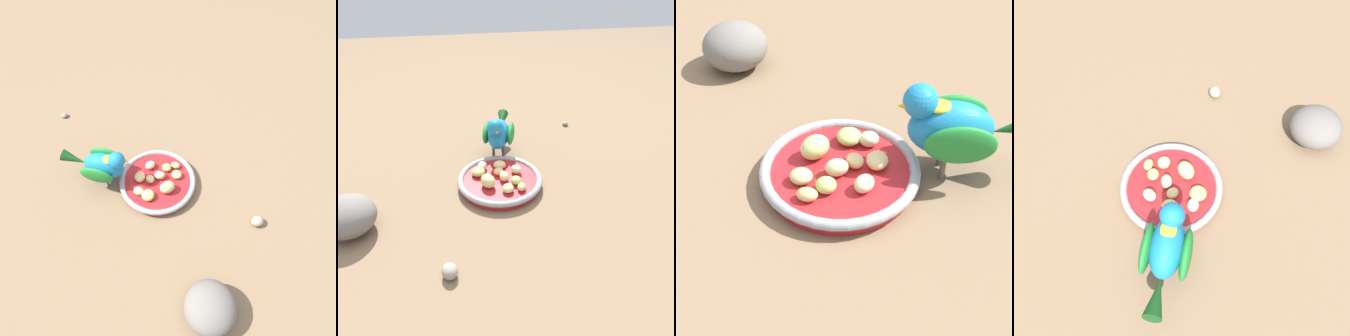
{
  "view_description": "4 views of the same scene",
  "coord_description": "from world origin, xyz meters",
  "views": [
    {
      "loc": [
        0.42,
        0.0,
        0.67
      ],
      "look_at": [
        -0.0,
        0.04,
        0.06
      ],
      "focal_mm": 31.01,
      "sensor_mm": 36.0,
      "label": 1
    },
    {
      "loc": [
        0.12,
        0.59,
        0.44
      ],
      "look_at": [
        -0.0,
        0.01,
        0.05
      ],
      "focal_mm": 32.5,
      "sensor_mm": 36.0,
      "label": 2
    },
    {
      "loc": [
        -0.45,
        0.14,
        0.44
      ],
      "look_at": [
        -0.01,
        0.01,
        0.04
      ],
      "focal_mm": 54.07,
      "sensor_mm": 36.0,
      "label": 3
    },
    {
      "loc": [
        -0.01,
        -0.29,
        0.6
      ],
      "look_at": [
        0.03,
        0.03,
        0.05
      ],
      "focal_mm": 35.31,
      "sensor_mm": 36.0,
      "label": 4
    }
  ],
  "objects": [
    {
      "name": "ground_plane",
      "position": [
        0.0,
        0.0,
        0.0
      ],
      "size": [
        4.0,
        4.0,
        0.0
      ],
      "primitive_type": "plane",
      "color": "#7A6047"
    },
    {
      "name": "parrot",
      "position": [
        -0.02,
        -0.13,
        0.07
      ],
      "size": [
        0.11,
        0.18,
        0.13
      ],
      "rotation": [
        0.0,
        0.0,
        1.25
      ],
      "color": "#59544C",
      "rests_on": "ground_plane"
    },
    {
      "name": "apple_piece_5",
      "position": [
        -0.04,
        -0.01,
        0.03
      ],
      "size": [
        0.03,
        0.04,
        0.02
      ],
      "primitive_type": "ellipsoid",
      "rotation": [
        0.0,
        0.0,
        2.2
      ],
      "color": "beige",
      "rests_on": "feeding_bowl"
    },
    {
      "name": "apple_piece_1",
      "position": [
        -0.02,
        0.03,
        0.03
      ],
      "size": [
        0.03,
        0.03,
        0.02
      ],
      "primitive_type": "ellipsoid",
      "rotation": [
        0.0,
        0.0,
        1.32
      ],
      "color": "#B2CC66",
      "rests_on": "feeding_bowl"
    },
    {
      "name": "rock_large",
      "position": [
        0.33,
        0.09,
        0.04
      ],
      "size": [
        0.14,
        0.14,
        0.08
      ],
      "primitive_type": "ellipsoid",
      "rotation": [
        0.0,
        0.0,
        5.89
      ],
      "color": "slate",
      "rests_on": "ground_plane"
    },
    {
      "name": "apple_piece_7",
      "position": [
        -0.03,
        0.06,
        0.03
      ],
      "size": [
        0.03,
        0.03,
        0.02
      ],
      "primitive_type": "ellipsoid",
      "rotation": [
        0.0,
        0.0,
        4.24
      ],
      "color": "tan",
      "rests_on": "feeding_bowl"
    },
    {
      "name": "apple_piece_3",
      "position": [
        0.0,
        0.01,
        0.03
      ],
      "size": [
        0.02,
        0.03,
        0.02
      ],
      "primitive_type": "ellipsoid",
      "rotation": [
        0.0,
        0.0,
        1.46
      ],
      "color": "beige",
      "rests_on": "feeding_bowl"
    },
    {
      "name": "feeding_bowl",
      "position": [
        0.01,
        0.01,
        0.01
      ],
      "size": [
        0.2,
        0.2,
        0.03
      ],
      "color": "#AD1E23",
      "rests_on": "ground_plane"
    },
    {
      "name": "apple_piece_2",
      "position": [
        0.06,
        -0.02,
        0.03
      ],
      "size": [
        0.04,
        0.04,
        0.02
      ],
      "primitive_type": "ellipsoid",
      "rotation": [
        0.0,
        0.0,
        3.06
      ],
      "color": "#B2CC66",
      "rests_on": "feeding_bowl"
    },
    {
      "name": "apple_piece_6",
      "position": [
        -0.0,
        -0.04,
        0.03
      ],
      "size": [
        0.04,
        0.04,
        0.02
      ],
      "primitive_type": "ellipsoid",
      "rotation": [
        0.0,
        0.0,
        5.97
      ],
      "color": "#E5C67F",
      "rests_on": "feeding_bowl"
    },
    {
      "name": "apple_piece_4",
      "position": [
        0.01,
        -0.01,
        0.03
      ],
      "size": [
        0.03,
        0.03,
        0.02
      ],
      "primitive_type": "ellipsoid",
      "rotation": [
        0.0,
        0.0,
        0.52
      ],
      "color": "#E5C67F",
      "rests_on": "feeding_bowl"
    },
    {
      "name": "apple_piece_8",
      "position": [
        -0.0,
        0.06,
        0.03
      ],
      "size": [
        0.04,
        0.04,
        0.02
      ],
      "primitive_type": "ellipsoid",
      "rotation": [
        0.0,
        0.0,
        1.15
      ],
      "color": "#C6D17A",
      "rests_on": "feeding_bowl"
    },
    {
      "name": "pebble_0",
      "position": [
        -0.27,
        -0.28,
        0.01
      ],
      "size": [
        0.02,
        0.02,
        0.01
      ],
      "primitive_type": "ellipsoid",
      "rotation": [
        0.0,
        0.0,
        4.49
      ],
      "color": "gray",
      "rests_on": "ground_plane"
    },
    {
      "name": "pebble_1",
      "position": [
        0.14,
        0.24,
        0.01
      ],
      "size": [
        0.03,
        0.04,
        0.03
      ],
      "primitive_type": "ellipsoid",
      "rotation": [
        0.0,
        0.0,
        1.81
      ],
      "color": "gray",
      "rests_on": "ground_plane"
    },
    {
      "name": "apple_piece_9",
      "position": [
        0.04,
        -0.04,
        0.03
      ],
      "size": [
        0.03,
        0.03,
        0.02
      ],
      "primitive_type": "ellipsoid",
      "rotation": [
        0.0,
        0.0,
        1.27
      ],
      "color": "beige",
      "rests_on": "feeding_bowl"
    },
    {
      "name": "apple_piece_0",
      "position": [
        0.04,
        0.03,
        0.03
      ],
      "size": [
        0.04,
        0.05,
        0.03
      ],
      "primitive_type": "ellipsoid",
      "rotation": [
        0.0,
        0.0,
        5.08
      ],
      "color": "#C6D17A",
      "rests_on": "feeding_bowl"
    }
  ]
}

